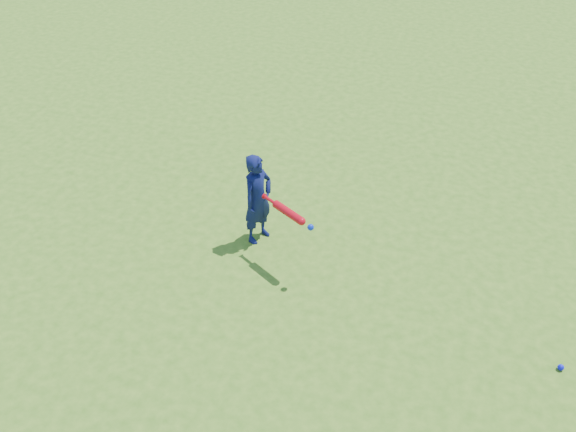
{
  "coord_description": "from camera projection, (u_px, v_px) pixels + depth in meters",
  "views": [
    {
      "loc": [
        1.46,
        -5.41,
        4.67
      ],
      "look_at": [
        -0.06,
        -0.27,
        0.59
      ],
      "focal_mm": 40.0,
      "sensor_mm": 36.0,
      "label": 1
    }
  ],
  "objects": [
    {
      "name": "child",
      "position": [
        258.0,
        199.0,
        7.06
      ],
      "size": [
        0.4,
        0.47,
        1.09
      ],
      "primitive_type": "imported",
      "rotation": [
        0.0,
        0.0,
        1.15
      ],
      "color": "#0F1548",
      "rests_on": "ground"
    },
    {
      "name": "ground_ball_blue",
      "position": [
        561.0,
        367.0,
        5.85
      ],
      "size": [
        0.06,
        0.06,
        0.06
      ],
      "primitive_type": "sphere",
      "color": "#0D10E1",
      "rests_on": "ground"
    },
    {
      "name": "ground",
      "position": [
        300.0,
        245.0,
        7.29
      ],
      "size": [
        80.0,
        80.0,
        0.0
      ],
      "primitive_type": "plane",
      "color": "#41741B",
      "rests_on": "ground"
    },
    {
      "name": "bat_swing",
      "position": [
        291.0,
        214.0,
        6.59
      ],
      "size": [
        0.67,
        0.44,
        0.09
      ],
      "rotation": [
        0.0,
        0.0,
        -0.55
      ],
      "color": "red",
      "rests_on": "ground"
    }
  ]
}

